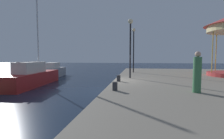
% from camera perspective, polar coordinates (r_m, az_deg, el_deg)
% --- Properties ---
extents(ground_plane, '(120.00, 120.00, 0.00)m').
position_cam_1_polar(ground_plane, '(11.66, 0.72, -7.42)').
color(ground_plane, '#162338').
extents(sailboat_red, '(2.27, 6.96, 7.40)m').
position_cam_1_polar(sailboat_red, '(15.34, -25.40, -2.16)').
color(sailboat_red, maroon).
rests_on(sailboat_red, ground).
extents(motorboat_grey, '(2.37, 4.92, 1.72)m').
position_cam_1_polar(motorboat_grey, '(21.48, -19.36, -0.56)').
color(motorboat_grey, gray).
rests_on(motorboat_grey, ground).
extents(lamp_post_near_edge, '(0.36, 0.36, 4.34)m').
position_cam_1_polar(lamp_post_near_edge, '(12.65, 6.23, 10.59)').
color(lamp_post_near_edge, black).
rests_on(lamp_post_near_edge, quay_dock).
extents(lamp_post_mid_promenade, '(0.36, 0.36, 4.50)m').
position_cam_1_polar(lamp_post_mid_promenade, '(17.56, 7.32, 9.07)').
color(lamp_post_mid_promenade, black).
rests_on(lamp_post_mid_promenade, quay_dock).
extents(bollard_center, '(0.24, 0.24, 0.40)m').
position_cam_1_polar(bollard_center, '(10.82, 2.24, -2.96)').
color(bollard_center, '#2D2D33').
rests_on(bollard_center, quay_dock).
extents(bollard_south, '(0.24, 0.24, 0.40)m').
position_cam_1_polar(bollard_south, '(7.84, 0.99, -5.67)').
color(bollard_south, '#2D2D33').
rests_on(bollard_south, quay_dock).
extents(person_far_corner, '(0.34, 0.34, 1.79)m').
position_cam_1_polar(person_far_corner, '(8.20, 26.85, -1.17)').
color(person_far_corner, '#387247').
rests_on(person_far_corner, quay_dock).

